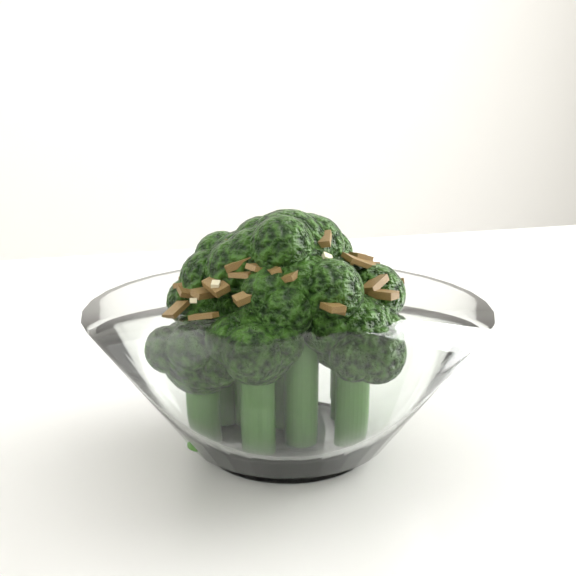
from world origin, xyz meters
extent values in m
cube|color=white|center=(0.03, -0.11, 0.73)|extent=(1.21, 0.81, 0.04)
cylinder|color=white|center=(0.56, 0.23, 0.35)|extent=(0.04, 0.04, 0.71)
cylinder|color=white|center=(0.02, -0.26, 0.75)|extent=(0.09, 0.09, 0.01)
cylinder|color=#255015|center=(0.02, -0.28, 0.80)|extent=(0.02, 0.02, 0.07)
sphere|color=#1E450D|center=(0.02, -0.28, 0.84)|extent=(0.05, 0.05, 0.05)
cylinder|color=#255015|center=(0.00, -0.25, 0.80)|extent=(0.02, 0.02, 0.07)
sphere|color=#1E450D|center=(0.00, -0.25, 0.85)|extent=(0.05, 0.05, 0.05)
cylinder|color=#255015|center=(-0.01, -0.29, 0.79)|extent=(0.02, 0.02, 0.05)
sphere|color=#1E450D|center=(-0.01, -0.29, 0.82)|extent=(0.04, 0.04, 0.04)
cylinder|color=#255015|center=(-0.02, -0.24, 0.79)|extent=(0.02, 0.02, 0.05)
sphere|color=#1E450D|center=(-0.02, -0.24, 0.83)|extent=(0.05, 0.05, 0.05)
cylinder|color=#255015|center=(0.04, -0.29, 0.79)|extent=(0.02, 0.02, 0.05)
sphere|color=#1E450D|center=(0.04, -0.29, 0.82)|extent=(0.04, 0.04, 0.04)
cylinder|color=#255015|center=(0.03, -0.24, 0.80)|extent=(0.02, 0.02, 0.08)
sphere|color=#1E450D|center=(0.03, -0.24, 0.85)|extent=(0.05, 0.05, 0.05)
cylinder|color=#255015|center=(0.02, -0.26, 0.80)|extent=(0.02, 0.02, 0.08)
sphere|color=#1E450D|center=(0.02, -0.26, 0.86)|extent=(0.05, 0.05, 0.05)
cylinder|color=#255015|center=(0.06, -0.23, 0.78)|extent=(0.02, 0.02, 0.04)
sphere|color=#1E450D|center=(0.06, -0.23, 0.81)|extent=(0.04, 0.04, 0.04)
cylinder|color=#255015|center=(0.05, -0.26, 0.79)|extent=(0.02, 0.02, 0.06)
sphere|color=#1E450D|center=(0.05, -0.26, 0.83)|extent=(0.04, 0.04, 0.04)
cylinder|color=#255015|center=(-0.03, -0.27, 0.78)|extent=(0.02, 0.02, 0.04)
sphere|color=#1E450D|center=(-0.03, -0.27, 0.81)|extent=(0.04, 0.04, 0.04)
cylinder|color=#255015|center=(0.02, -0.21, 0.78)|extent=(0.02, 0.02, 0.04)
sphere|color=#1E450D|center=(0.02, -0.21, 0.82)|extent=(0.04, 0.04, 0.04)
cube|color=brown|center=(0.00, -0.28, 0.86)|extent=(0.01, 0.01, 0.01)
cube|color=brown|center=(0.08, -0.26, 0.84)|extent=(0.01, 0.02, 0.01)
cube|color=brown|center=(-0.01, -0.27, 0.86)|extent=(0.02, 0.01, 0.01)
cube|color=brown|center=(0.00, -0.29, 0.86)|extent=(0.01, 0.02, 0.01)
cube|color=brown|center=(0.06, -0.23, 0.85)|extent=(0.01, 0.01, 0.01)
cube|color=brown|center=(-0.01, -0.28, 0.86)|extent=(0.01, 0.02, 0.00)
cube|color=brown|center=(-0.02, -0.23, 0.85)|extent=(0.01, 0.01, 0.01)
cube|color=brown|center=(0.02, -0.31, 0.85)|extent=(0.01, 0.02, 0.00)
cube|color=brown|center=(0.06, -0.26, 0.86)|extent=(0.01, 0.01, 0.01)
cube|color=brown|center=(0.01, -0.27, 0.87)|extent=(0.01, 0.01, 0.01)
cube|color=brown|center=(0.00, -0.27, 0.87)|extent=(0.01, 0.01, 0.01)
cube|color=brown|center=(-0.03, -0.24, 0.84)|extent=(0.01, 0.01, 0.01)
cube|color=brown|center=(0.06, -0.29, 0.85)|extent=(0.02, 0.02, 0.01)
cube|color=brown|center=(0.07, -0.27, 0.84)|extent=(0.01, 0.02, 0.01)
cube|color=brown|center=(0.01, -0.29, 0.86)|extent=(0.01, 0.02, 0.01)
cube|color=brown|center=(0.03, -0.27, 0.87)|extent=(0.01, 0.02, 0.01)
cube|color=brown|center=(0.01, -0.28, 0.86)|extent=(0.02, 0.01, 0.01)
cube|color=brown|center=(0.03, -0.22, 0.85)|extent=(0.01, 0.02, 0.01)
cube|color=brown|center=(-0.04, -0.26, 0.83)|extent=(0.02, 0.01, 0.01)
cube|color=brown|center=(0.06, -0.29, 0.84)|extent=(0.01, 0.02, 0.01)
cube|color=brown|center=(-0.04, -0.25, 0.84)|extent=(0.01, 0.01, 0.01)
cube|color=brown|center=(0.07, -0.24, 0.85)|extent=(0.01, 0.02, 0.01)
cube|color=brown|center=(-0.03, -0.23, 0.84)|extent=(0.02, 0.01, 0.00)
cube|color=brown|center=(-0.01, -0.23, 0.86)|extent=(0.01, 0.01, 0.01)
cube|color=brown|center=(0.01, -0.27, 0.87)|extent=(0.01, 0.02, 0.01)
cube|color=brown|center=(0.03, -0.31, 0.84)|extent=(0.01, 0.02, 0.01)
cube|color=brown|center=(0.03, -0.20, 0.84)|extent=(0.02, 0.01, 0.01)
cube|color=brown|center=(0.03, -0.26, 0.87)|extent=(0.01, 0.02, 0.01)
cube|color=brown|center=(0.05, -0.27, 0.86)|extent=(0.02, 0.01, 0.01)
cube|color=brown|center=(-0.03, -0.28, 0.84)|extent=(0.01, 0.01, 0.01)
cube|color=brown|center=(-0.01, -0.23, 0.85)|extent=(0.02, 0.01, 0.01)
cube|color=brown|center=(-0.03, -0.25, 0.84)|extent=(0.01, 0.01, 0.00)
cube|color=brown|center=(0.04, -0.25, 0.86)|extent=(0.01, 0.01, 0.01)
cube|color=brown|center=(-0.01, -0.25, 0.86)|extent=(0.01, 0.01, 0.01)
cube|color=brown|center=(-0.02, -0.27, 0.85)|extent=(0.01, 0.02, 0.01)
cube|color=brown|center=(0.07, -0.28, 0.85)|extent=(0.01, 0.02, 0.01)
cube|color=brown|center=(0.02, -0.23, 0.86)|extent=(0.02, 0.01, 0.01)
cube|color=brown|center=(0.06, -0.26, 0.85)|extent=(0.01, 0.02, 0.01)
cube|color=brown|center=(0.01, -0.27, 0.87)|extent=(0.01, 0.02, 0.01)
cube|color=brown|center=(-0.01, -0.25, 0.87)|extent=(0.01, 0.01, 0.01)
cube|color=brown|center=(0.06, -0.25, 0.85)|extent=(0.01, 0.01, 0.01)
cube|color=brown|center=(0.01, -0.20, 0.84)|extent=(0.02, 0.01, 0.01)
cube|color=brown|center=(0.01, -0.27, 0.87)|extent=(0.01, 0.01, 0.01)
cube|color=brown|center=(0.02, -0.20, 0.84)|extent=(0.01, 0.01, 0.01)
cube|color=brown|center=(0.00, -0.29, 0.85)|extent=(0.01, 0.02, 0.01)
cube|color=brown|center=(-0.01, -0.29, 0.85)|extent=(0.01, 0.01, 0.01)
cube|color=brown|center=(0.00, -0.28, 0.86)|extent=(0.02, 0.01, 0.01)
cube|color=brown|center=(0.02, -0.21, 0.84)|extent=(0.01, 0.02, 0.01)
cube|color=brown|center=(0.01, -0.21, 0.84)|extent=(0.01, 0.01, 0.01)
cube|color=brown|center=(0.01, -0.21, 0.85)|extent=(0.01, 0.01, 0.01)
cube|color=brown|center=(0.00, -0.22, 0.85)|extent=(0.01, 0.01, 0.01)
cube|color=brown|center=(0.01, -0.22, 0.85)|extent=(0.01, 0.02, 0.00)
cube|color=brown|center=(0.02, -0.30, 0.85)|extent=(0.01, 0.01, 0.01)
cube|color=brown|center=(-0.03, -0.27, 0.84)|extent=(0.01, 0.01, 0.01)
cube|color=beige|center=(0.00, -0.22, 0.85)|extent=(0.01, 0.01, 0.00)
cube|color=beige|center=(0.00, -0.24, 0.87)|extent=(0.00, 0.00, 0.00)
cube|color=beige|center=(-0.01, -0.25, 0.86)|extent=(0.00, 0.00, 0.00)
cube|color=beige|center=(-0.01, -0.22, 0.85)|extent=(0.00, 0.00, 0.01)
cube|color=beige|center=(0.02, -0.20, 0.84)|extent=(0.01, 0.01, 0.01)
cube|color=beige|center=(0.01, -0.28, 0.87)|extent=(0.00, 0.00, 0.00)
cube|color=beige|center=(0.03, -0.29, 0.86)|extent=(0.01, 0.01, 0.01)
cube|color=beige|center=(-0.02, -0.25, 0.85)|extent=(0.01, 0.01, 0.00)
cube|color=beige|center=(0.06, -0.25, 0.85)|extent=(0.00, 0.00, 0.00)
cube|color=beige|center=(0.01, -0.27, 0.88)|extent=(0.01, 0.01, 0.00)
cube|color=beige|center=(-0.01, -0.22, 0.85)|extent=(0.00, 0.00, 0.00)
cube|color=beige|center=(0.01, -0.30, 0.85)|extent=(0.01, 0.01, 0.00)
cube|color=beige|center=(-0.02, -0.26, 0.86)|extent=(0.01, 0.01, 0.01)
cube|color=beige|center=(-0.02, -0.27, 0.85)|extent=(0.01, 0.01, 0.00)
cube|color=beige|center=(-0.03, -0.24, 0.84)|extent=(0.01, 0.01, 0.01)
cube|color=beige|center=(-0.04, -0.27, 0.84)|extent=(0.00, 0.00, 0.00)
cube|color=beige|center=(0.04, -0.30, 0.85)|extent=(0.00, 0.00, 0.00)
cube|color=beige|center=(0.07, -0.26, 0.84)|extent=(0.01, 0.01, 0.01)
cube|color=beige|center=(0.05, -0.23, 0.86)|extent=(0.00, 0.00, 0.00)
cube|color=beige|center=(-0.02, -0.26, 0.86)|extent=(0.01, 0.01, 0.00)
camera|label=1|loc=(-0.11, -0.69, 0.96)|focal=55.00mm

